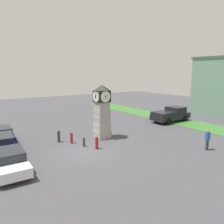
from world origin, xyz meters
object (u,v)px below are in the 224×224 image
object	(u,v)px
bollard_far_row	(72,138)
bollard_mid_row	(84,142)
clock_tower	(102,112)
pedestrian_near_bench	(208,139)
pickup_truck	(171,114)
bollard_end_row	(59,136)
car_near_tower	(2,145)
bollard_near_tower	(97,143)
car_navy_sedan	(1,136)
car_by_building	(10,161)

from	to	relation	value
bollard_far_row	bollard_mid_row	bearing A→B (deg)	19.41
clock_tower	pedestrian_near_bench	distance (m)	9.52
bollard_mid_row	pedestrian_near_bench	world-z (taller)	pedestrian_near_bench
pickup_truck	bollard_end_row	bearing A→B (deg)	-90.40
bollard_mid_row	car_near_tower	distance (m)	6.30
bollard_near_tower	bollard_end_row	bearing A→B (deg)	-151.43
pickup_truck	clock_tower	bearing A→B (deg)	-85.04
pickup_truck	bollard_far_row	bearing A→B (deg)	-86.44
car_near_tower	clock_tower	bearing A→B (deg)	87.23
clock_tower	pedestrian_near_bench	xyz separation A→B (m)	(7.78, 5.25, -1.60)
bollard_mid_row	car_navy_sedan	bearing A→B (deg)	-130.19
clock_tower	car_near_tower	size ratio (longest dim) A/B	1.08
car_navy_sedan	pedestrian_near_bench	size ratio (longest dim) A/B	2.43
car_navy_sedan	car_near_tower	world-z (taller)	car_near_tower
car_navy_sedan	pickup_truck	world-z (taller)	pickup_truck
car_near_tower	pedestrian_near_bench	xyz separation A→B (m)	(8.20, 13.95, 0.17)
clock_tower	pedestrian_near_bench	world-z (taller)	clock_tower
clock_tower	bollard_near_tower	world-z (taller)	clock_tower
bollard_end_row	car_navy_sedan	world-z (taller)	car_navy_sedan
bollard_end_row	car_by_building	world-z (taller)	car_by_building
bollard_mid_row	pickup_truck	xyz separation A→B (m)	(-2.30, 13.70, 0.52)
bollard_mid_row	car_navy_sedan	size ratio (longest dim) A/B	0.20
bollard_far_row	pickup_truck	distance (m)	14.24
bollard_near_tower	clock_tower	bearing A→B (deg)	140.10
car_near_tower	car_by_building	xyz separation A→B (m)	(3.47, -0.07, -0.06)
bollard_end_row	pickup_truck	size ratio (longest dim) A/B	0.20
car_navy_sedan	bollard_far_row	bearing A→B (deg)	56.84
bollard_end_row	pedestrian_near_bench	world-z (taller)	pedestrian_near_bench
bollard_mid_row	bollard_far_row	distance (m)	1.50
bollard_mid_row	pickup_truck	distance (m)	13.90
car_near_tower	car_by_building	bearing A→B (deg)	-1.19
bollard_end_row	pickup_truck	bearing A→B (deg)	89.60
bollard_end_row	bollard_far_row	bearing A→B (deg)	39.31
bollard_far_row	car_navy_sedan	bearing A→B (deg)	-123.16
bollard_mid_row	pedestrian_near_bench	distance (m)	10.22
bollard_near_tower	car_near_tower	distance (m)	7.25
car_navy_sedan	car_near_tower	xyz separation A→B (m)	(3.04, -0.35, 0.03)
car_navy_sedan	pedestrian_near_bench	distance (m)	17.65
car_by_building	bollard_mid_row	bearing A→B (deg)	105.66
bollard_end_row	car_near_tower	world-z (taller)	car_near_tower
clock_tower	bollard_end_row	world-z (taller)	clock_tower
clock_tower	bollard_end_row	bearing A→B (deg)	-104.97
bollard_near_tower	car_near_tower	size ratio (longest dim) A/B	0.23
bollard_near_tower	bollard_end_row	world-z (taller)	bollard_end_row
bollard_end_row	pedestrian_near_bench	distance (m)	12.78
bollard_far_row	car_near_tower	world-z (taller)	car_near_tower
bollard_far_row	car_near_tower	bearing A→B (deg)	-93.57
car_navy_sedan	car_by_building	size ratio (longest dim) A/B	0.99
car_by_building	bollard_near_tower	bearing A→B (deg)	95.07
bollard_far_row	car_navy_sedan	world-z (taller)	car_navy_sedan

